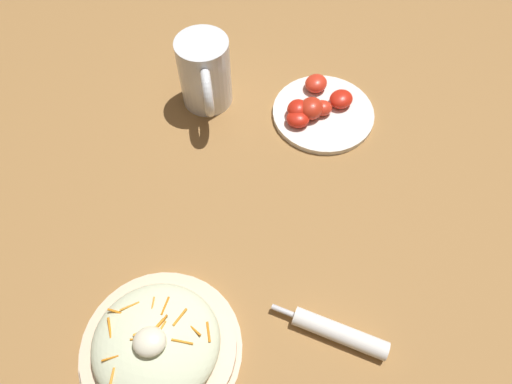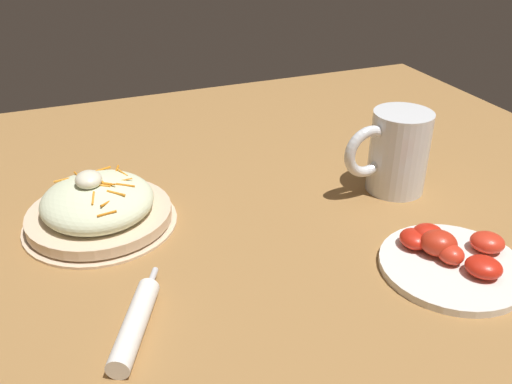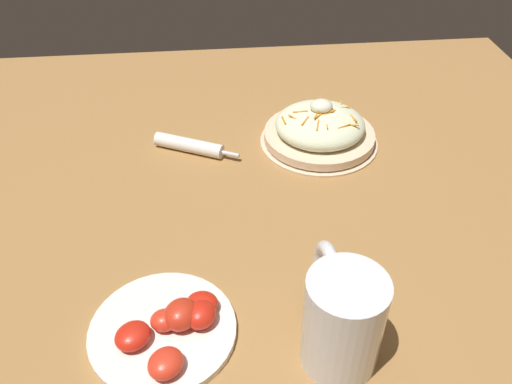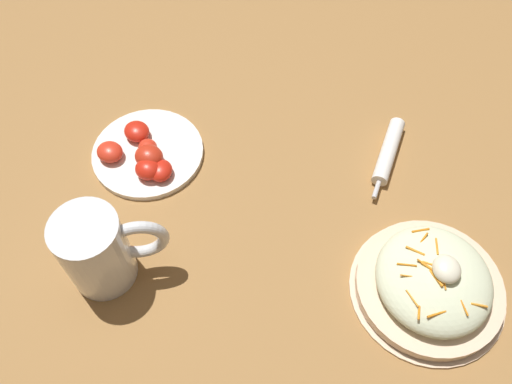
% 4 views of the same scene
% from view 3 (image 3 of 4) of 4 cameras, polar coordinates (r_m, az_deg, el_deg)
% --- Properties ---
extents(ground_plane, '(1.43, 1.43, 0.00)m').
position_cam_3_polar(ground_plane, '(0.88, 0.75, -4.06)').
color(ground_plane, '#9E703D').
extents(salad_plate, '(0.24, 0.24, 0.09)m').
position_cam_3_polar(salad_plate, '(1.07, 6.87, 6.68)').
color(salad_plate, beige).
rests_on(salad_plate, ground_plane).
extents(beer_mug, '(0.10, 0.16, 0.14)m').
position_cam_3_polar(beer_mug, '(0.68, 9.14, -13.80)').
color(beer_mug, white).
rests_on(beer_mug, ground_plane).
extents(napkin_roll, '(0.17, 0.09, 0.03)m').
position_cam_3_polar(napkin_roll, '(1.05, -7.16, 5.00)').
color(napkin_roll, white).
rests_on(napkin_roll, ground_plane).
extents(tomato_plate, '(0.20, 0.20, 0.05)m').
position_cam_3_polar(tomato_plate, '(0.74, -9.44, -14.26)').
color(tomato_plate, white).
rests_on(tomato_plate, ground_plane).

